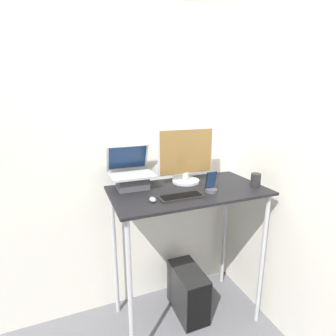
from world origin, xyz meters
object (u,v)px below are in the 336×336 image
Objects in this scene: laptop at (132,177)px; keyboard at (181,197)px; monitor at (186,158)px; mouse at (153,200)px; cell_phone at (211,187)px; computer_tower at (188,291)px.

keyboard is at bearing -50.94° from laptop.
monitor reaches higher than laptop.
mouse is (-0.38, -0.29, -0.18)m from monitor.
cell_phone reaches higher than keyboard.
laptop is at bearing 129.06° from keyboard.
cell_phone is at bearing -30.47° from laptop.
mouse reaches higher than computer_tower.
cell_phone is 0.36× the size of computer_tower.
keyboard is 0.97m from computer_tower.
laptop is 0.42m from keyboard.
computer_tower is (-0.09, 0.14, -0.98)m from cell_phone.
monitor is at bearing -2.98° from laptop.
cell_phone is (0.45, 0.02, 0.02)m from mouse.
cell_phone is (0.07, -0.28, -0.16)m from monitor.
keyboard is 4.66× the size of mouse.
monitor is at bearing 80.42° from computer_tower.
cell_phone reaches higher than computer_tower.
laptop is 0.77× the size of computer_tower.
cell_phone is at bearing -57.23° from computer_tower.
cell_phone is at bearing 5.33° from keyboard.
monitor is 0.39m from keyboard.
monitor is at bearing 37.86° from mouse.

